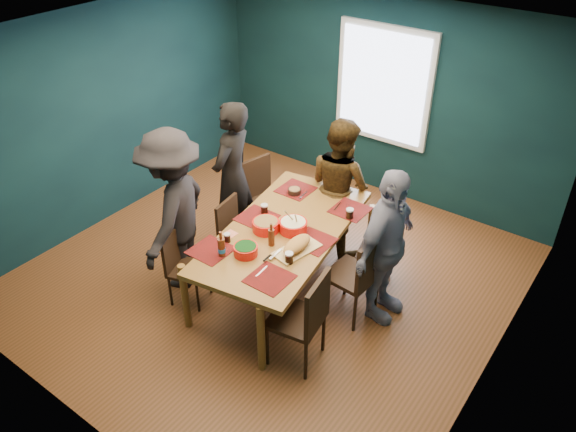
% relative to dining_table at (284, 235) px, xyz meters
% --- Properties ---
extents(room, '(5.01, 5.01, 2.71)m').
position_rel_dining_table_xyz_m(room, '(-0.29, 0.38, 0.61)').
color(room, brown).
rests_on(room, ground).
extents(dining_table, '(1.44, 2.36, 0.84)m').
position_rel_dining_table_xyz_m(dining_table, '(0.00, 0.00, 0.00)').
color(dining_table, olive).
rests_on(dining_table, floor).
extents(chair_left_far, '(0.55, 0.55, 1.02)m').
position_rel_dining_table_xyz_m(chair_left_far, '(-0.90, 0.74, -0.16)').
color(chair_left_far, black).
rests_on(chair_left_far, floor).
extents(chair_left_mid, '(0.45, 0.45, 0.88)m').
position_rel_dining_table_xyz_m(chair_left_mid, '(-0.72, 0.03, -0.25)').
color(chair_left_mid, black).
rests_on(chair_left_mid, floor).
extents(chair_left_near, '(0.47, 0.47, 0.83)m').
position_rel_dining_table_xyz_m(chair_left_near, '(-0.82, -0.73, -0.28)').
color(chair_left_near, black).
rests_on(chair_left_near, floor).
extents(chair_right_far, '(0.45, 0.45, 0.82)m').
position_rel_dining_table_xyz_m(chair_right_far, '(0.78, 0.76, -0.28)').
color(chair_right_far, black).
rests_on(chair_right_far, floor).
extents(chair_right_mid, '(0.50, 0.50, 1.03)m').
position_rel_dining_table_xyz_m(chair_right_mid, '(0.85, 0.13, -0.16)').
color(chair_right_mid, black).
rests_on(chair_right_mid, floor).
extents(chair_right_near, '(0.53, 0.53, 1.03)m').
position_rel_dining_table_xyz_m(chair_right_near, '(0.76, -0.70, -0.16)').
color(chair_right_near, black).
rests_on(chair_right_near, floor).
extents(person_far_left, '(0.57, 0.75, 1.85)m').
position_rel_dining_table_xyz_m(person_far_left, '(-1.05, 0.40, 0.16)').
color(person_far_left, black).
rests_on(person_far_left, floor).
extents(person_back, '(0.97, 0.85, 1.67)m').
position_rel_dining_table_xyz_m(person_back, '(-0.01, 1.11, 0.08)').
color(person_back, black).
rests_on(person_back, floor).
extents(person_right, '(0.45, 1.02, 1.71)m').
position_rel_dining_table_xyz_m(person_right, '(1.01, 0.32, 0.09)').
color(person_right, silver).
rests_on(person_right, floor).
extents(person_near_left, '(1.08, 1.37, 1.85)m').
position_rel_dining_table_xyz_m(person_near_left, '(-1.07, -0.52, 0.17)').
color(person_near_left, black).
rests_on(person_near_left, floor).
extents(bowl_salad, '(0.28, 0.28, 0.12)m').
position_rel_dining_table_xyz_m(bowl_salad, '(-0.14, -0.12, 0.14)').
color(bowl_salad, red).
rests_on(bowl_salad, dining_table).
extents(bowl_dumpling, '(0.29, 0.29, 0.27)m').
position_rel_dining_table_xyz_m(bowl_dumpling, '(0.09, 0.03, 0.14)').
color(bowl_dumpling, red).
rests_on(bowl_dumpling, dining_table).
extents(bowl_herbs, '(0.24, 0.24, 0.10)m').
position_rel_dining_table_xyz_m(bowl_herbs, '(-0.05, -0.56, 0.13)').
color(bowl_herbs, red).
rests_on(bowl_herbs, dining_table).
extents(cutting_board, '(0.34, 0.62, 0.13)m').
position_rel_dining_table_xyz_m(cutting_board, '(0.32, -0.22, 0.14)').
color(cutting_board, tan).
rests_on(cutting_board, dining_table).
extents(small_bowl, '(0.15, 0.15, 0.06)m').
position_rel_dining_table_xyz_m(small_bowl, '(-0.33, 0.64, 0.11)').
color(small_bowl, black).
rests_on(small_bowl, dining_table).
extents(beer_bottle_a, '(0.08, 0.08, 0.28)m').
position_rel_dining_table_xyz_m(beer_bottle_a, '(-0.22, -0.71, 0.18)').
color(beer_bottle_a, '#4C1E0D').
rests_on(beer_bottle_a, dining_table).
extents(beer_bottle_b, '(0.06, 0.06, 0.25)m').
position_rel_dining_table_xyz_m(beer_bottle_b, '(0.06, -0.29, 0.18)').
color(beer_bottle_b, '#4C1E0D').
rests_on(beer_bottle_b, dining_table).
extents(cola_glass_a, '(0.07, 0.07, 0.09)m').
position_rel_dining_table_xyz_m(cola_glass_a, '(-0.33, -0.51, 0.13)').
color(cola_glass_a, black).
rests_on(cola_glass_a, dining_table).
extents(cola_glass_b, '(0.08, 0.08, 0.12)m').
position_rel_dining_table_xyz_m(cola_glass_b, '(0.37, -0.42, 0.14)').
color(cola_glass_b, black).
rests_on(cola_glass_b, dining_table).
extents(cola_glass_c, '(0.08, 0.08, 0.11)m').
position_rel_dining_table_xyz_m(cola_glass_c, '(0.44, 0.58, 0.14)').
color(cola_glass_c, black).
rests_on(cola_glass_c, dining_table).
extents(cola_glass_d, '(0.08, 0.08, 0.11)m').
position_rel_dining_table_xyz_m(cola_glass_d, '(-0.35, 0.12, 0.14)').
color(cola_glass_d, black).
rests_on(cola_glass_d, dining_table).
extents(napkin_a, '(0.13, 0.13, 0.00)m').
position_rel_dining_table_xyz_m(napkin_a, '(0.33, -0.01, 0.08)').
color(napkin_a, '#E67C60').
rests_on(napkin_a, dining_table).
extents(napkin_b, '(0.13, 0.13, 0.00)m').
position_rel_dining_table_xyz_m(napkin_b, '(-0.40, -0.40, 0.08)').
color(napkin_b, '#E67C60').
rests_on(napkin_b, dining_table).
extents(napkin_c, '(0.16, 0.16, 0.00)m').
position_rel_dining_table_xyz_m(napkin_c, '(0.30, -0.66, 0.08)').
color(napkin_c, '#E67C60').
rests_on(napkin_c, dining_table).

